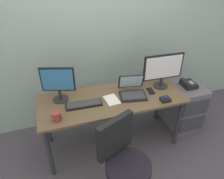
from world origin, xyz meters
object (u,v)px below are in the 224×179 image
at_px(file_cabinet, 183,105).
at_px(paper_notepad, 112,100).
at_px(laptop, 132,90).
at_px(trackball_mouse, 165,99).
at_px(monitor_main, 163,69).
at_px(cell_phone, 151,91).
at_px(office_chair, 124,167).
at_px(desk_phone, 188,84).
at_px(coffee_mug, 57,116).
at_px(keyboard, 84,104).
at_px(monitor_side, 58,82).

relative_size(file_cabinet, paper_notepad, 3.24).
distance_m(laptop, trackball_mouse, 0.40).
distance_m(monitor_main, trackball_mouse, 0.39).
distance_m(monitor_main, cell_phone, 0.31).
bearing_deg(paper_notepad, office_chair, -97.47).
distance_m(desk_phone, paper_notepad, 1.10).
bearing_deg(coffee_mug, paper_notepad, 13.87).
height_order(desk_phone, coffee_mug, coffee_mug).
bearing_deg(file_cabinet, cell_phone, -173.24).
bearing_deg(file_cabinet, office_chair, -146.50).
xyz_separation_m(monitor_main, trackball_mouse, (-0.10, -0.30, -0.23)).
bearing_deg(cell_phone, desk_phone, 10.60).
relative_size(office_chair, paper_notepad, 4.61).
height_order(desk_phone, paper_notepad, desk_phone).
height_order(desk_phone, cell_phone, desk_phone).
distance_m(office_chair, keyboard, 0.80).
distance_m(monitor_side, coffee_mug, 0.40).
height_order(monitor_side, laptop, monitor_side).
distance_m(office_chair, laptop, 0.89).
distance_m(desk_phone, trackball_mouse, 0.58).
relative_size(coffee_mug, paper_notepad, 0.48).
xyz_separation_m(laptop, trackball_mouse, (0.32, -0.24, -0.03)).
height_order(monitor_main, paper_notepad, monitor_main).
bearing_deg(cell_phone, file_cabinet, 12.11).
bearing_deg(file_cabinet, coffee_mug, -171.41).
relative_size(file_cabinet, keyboard, 1.62).
bearing_deg(monitor_side, paper_notepad, -18.52).
xyz_separation_m(laptop, paper_notepad, (-0.27, -0.05, -0.05)).
bearing_deg(desk_phone, coffee_mug, -171.91).
xyz_separation_m(office_chair, trackball_mouse, (0.68, 0.49, 0.33)).
height_order(file_cabinet, cell_phone, cell_phone).
height_order(desk_phone, trackball_mouse, trackball_mouse).
relative_size(desk_phone, laptop, 0.56).
relative_size(office_chair, cell_phone, 6.76).
height_order(keyboard, coffee_mug, coffee_mug).
xyz_separation_m(office_chair, cell_phone, (0.60, 0.72, 0.31)).
height_order(coffee_mug, paper_notepad, coffee_mug).
bearing_deg(keyboard, file_cabinet, 3.92).
bearing_deg(paper_notepad, monitor_side, 161.48).
xyz_separation_m(office_chair, monitor_main, (0.78, 0.79, 0.55)).
relative_size(desk_phone, trackball_mouse, 1.82).
height_order(keyboard, laptop, laptop).
distance_m(trackball_mouse, coffee_mug, 1.23).
relative_size(keyboard, cell_phone, 2.92).
relative_size(coffee_mug, cell_phone, 0.71).
bearing_deg(keyboard, monitor_side, 142.63).
bearing_deg(trackball_mouse, monitor_main, 71.60).
height_order(monitor_side, trackball_mouse, monitor_side).
bearing_deg(trackball_mouse, paper_notepad, 161.91).
distance_m(paper_notepad, cell_phone, 0.52).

